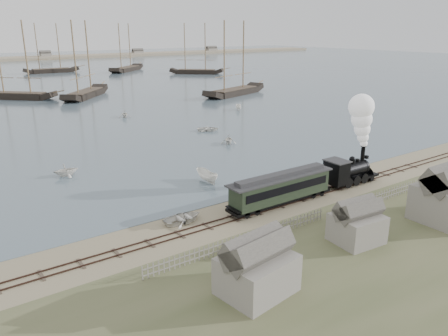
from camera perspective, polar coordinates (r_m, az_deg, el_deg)
ground at (r=46.86m, az=3.74°, el=-4.66°), size 600.00×600.00×0.00m
rail_track at (r=45.43m, az=5.32°, el=-5.39°), size 120.00×1.80×0.16m
picket_fence_west at (r=38.23m, az=2.65°, el=-10.09°), size 19.00×0.10×1.20m
picket_fence_east at (r=50.85m, az=20.28°, el=-3.93°), size 15.00×0.10×1.20m
shed_left at (r=32.32m, az=4.27°, el=-15.83°), size 5.00×4.00×4.10m
shed_mid at (r=40.57m, az=16.79°, el=-9.16°), size 4.00×3.50×3.60m
shed_right at (r=48.25m, az=26.92°, el=-5.98°), size 6.00×5.00×5.10m
locomotive at (r=53.96m, az=17.26°, el=2.90°), size 8.26×3.08×10.30m
passenger_coach at (r=46.06m, az=7.45°, el=-2.53°), size 12.84×2.48×3.12m
beached_dinghy at (r=42.56m, az=-5.36°, el=-6.50°), size 3.06×4.13×0.82m
rowboat_1 at (r=58.39m, az=-19.96°, el=-0.24°), size 2.73×3.13×1.59m
rowboat_2 at (r=52.82m, az=-2.29°, el=-1.07°), size 3.86×1.60×1.47m
rowboat_3 at (r=79.48m, az=-2.10°, el=5.15°), size 4.35×4.81×0.82m
rowboat_4 at (r=70.33m, az=0.61°, el=3.77°), size 3.76×3.69×1.50m
rowboat_5 at (r=100.20m, az=1.89°, el=7.92°), size 3.29×2.79×1.23m
rowboat_7 at (r=94.16m, az=-12.87°, el=6.92°), size 3.29×3.00×1.48m
schooner_2 at (r=127.24m, az=-25.74°, el=12.59°), size 17.64×17.06×20.00m
schooner_3 at (r=124.33m, az=-18.00°, el=13.37°), size 18.40×20.09×20.00m
schooner_4 at (r=122.90m, az=1.45°, el=14.16°), size 24.15×12.79×20.00m
schooner_5 at (r=182.03m, az=-3.68°, el=15.32°), size 19.49×18.16×20.00m
schooner_8 at (r=199.60m, az=-21.89°, el=14.34°), size 21.94×5.54×20.00m
schooner_9 at (r=198.22m, az=-12.77°, el=15.13°), size 22.18×20.87×20.00m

